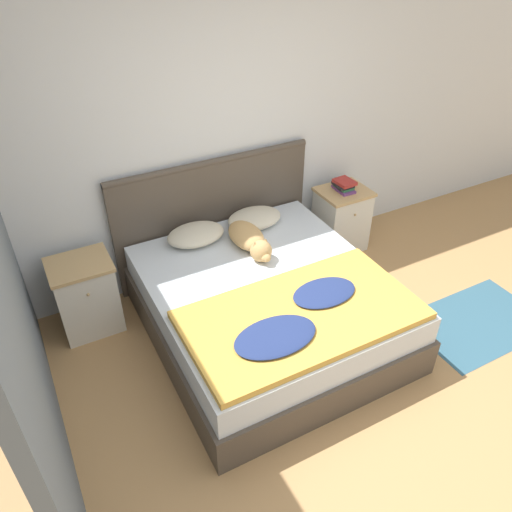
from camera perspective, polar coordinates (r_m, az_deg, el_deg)
The scene contains 13 objects.
ground_plane at distance 3.59m, azimuth 10.97°, elevation -18.67°, with size 16.00×16.00×0.00m, color tan.
wall_back at distance 4.25m, azimuth -4.89°, elevation 13.37°, with size 9.00×0.06×2.55m.
wall_side_left at distance 3.02m, azimuth -27.11°, elevation -0.85°, with size 0.06×3.10×2.55m.
bed at distance 3.95m, azimuth 1.32°, elevation -5.83°, with size 1.75×1.93×0.53m.
headboard at distance 4.48m, azimuth -4.79°, elevation 4.69°, with size 1.83×0.06×1.12m.
nightstand_left at distance 4.19m, azimuth -18.82°, elevation -4.29°, with size 0.47×0.42×0.64m.
nightstand_right at distance 4.98m, azimuth 9.69°, elevation 4.17°, with size 0.47×0.42×0.64m.
pillow_left at distance 4.19m, azimuth -6.89°, elevation 2.46°, with size 0.49×0.34×0.13m.
pillow_right at distance 4.38m, azimuth -0.18°, elevation 4.34°, with size 0.49×0.34×0.13m.
quilt at distance 3.44m, azimuth 5.14°, elevation -6.78°, with size 1.62×0.88×0.09m.
dog at distance 4.08m, azimuth -0.71°, elevation 1.94°, with size 0.26×0.66×0.18m.
book_stack at distance 4.81m, azimuth 10.00°, elevation 7.97°, with size 0.18×0.22×0.10m.
rug at distance 4.59m, azimuth 23.98°, elevation -6.91°, with size 1.11×0.72×0.00m.
Camera 1 is at (-1.53, -1.50, 2.88)m, focal length 35.00 mm.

